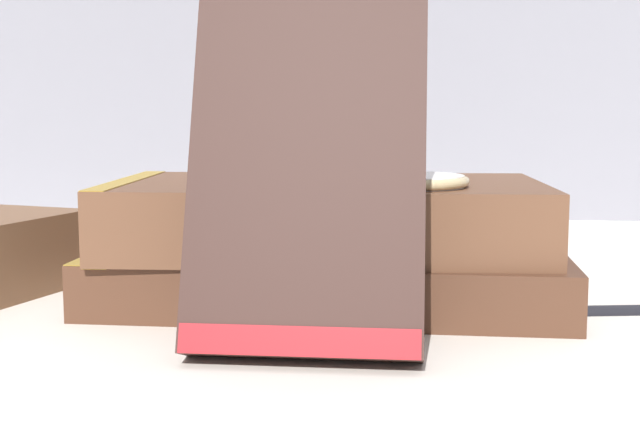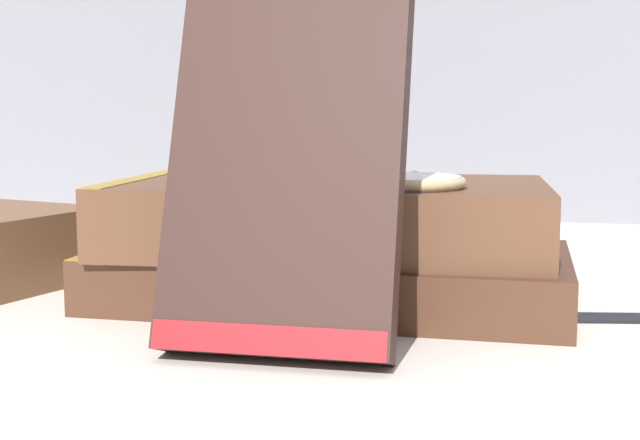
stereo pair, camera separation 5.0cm
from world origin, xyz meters
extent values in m
plane|color=silver|center=(0.00, 0.00, 0.00)|extent=(3.00, 3.00, 0.00)
cube|color=#4C2D1E|center=(0.03, 0.02, 0.01)|extent=(0.25, 0.13, 0.03)
cube|color=olive|center=(-0.08, 0.02, 0.01)|extent=(0.01, 0.13, 0.03)
cube|color=brown|center=(0.03, 0.02, 0.05)|extent=(0.23, 0.14, 0.04)
cube|color=olive|center=(-0.07, 0.01, 0.05)|extent=(0.02, 0.13, 0.04)
cube|color=#331E19|center=(0.03, -0.08, 0.08)|extent=(0.10, 0.07, 0.16)
cube|color=maroon|center=(0.03, -0.10, 0.01)|extent=(0.10, 0.02, 0.02)
cylinder|color=white|center=(0.08, -0.01, 0.07)|extent=(0.05, 0.05, 0.01)
torus|color=tan|center=(0.08, -0.01, 0.07)|extent=(0.06, 0.06, 0.01)
sphere|color=tan|center=(0.08, 0.02, 0.07)|extent=(0.01, 0.01, 0.01)
torus|color=black|center=(-0.03, 0.17, 0.00)|extent=(0.06, 0.06, 0.00)
torus|color=black|center=(0.03, 0.15, 0.00)|extent=(0.06, 0.06, 0.00)
cylinder|color=black|center=(0.00, 0.16, 0.00)|extent=(0.02, 0.01, 0.00)
camera|label=1|loc=(0.08, -0.45, 0.10)|focal=50.00mm
camera|label=2|loc=(0.13, -0.44, 0.10)|focal=50.00mm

